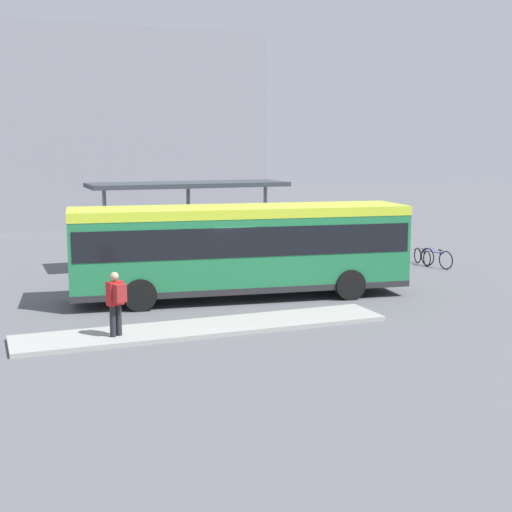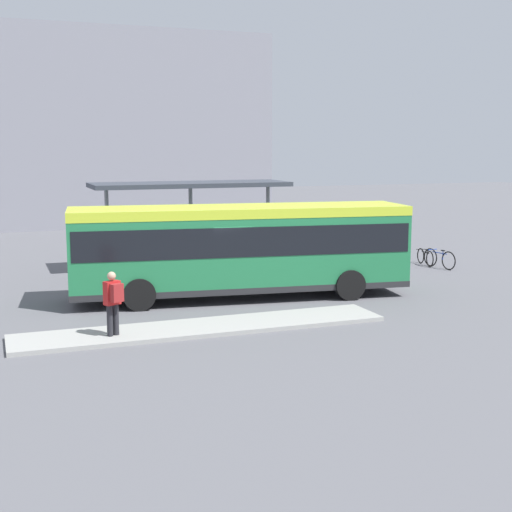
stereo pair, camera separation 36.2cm
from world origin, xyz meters
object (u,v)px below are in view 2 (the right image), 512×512
at_px(bicycle_black, 425,257).
at_px(potted_planter_near_shelter, 128,262).
at_px(city_bus, 241,244).
at_px(pedestrian_waiting, 113,299).
at_px(bicycle_blue, 439,259).

bearing_deg(bicycle_black, potted_planter_near_shelter, 94.12).
xyz_separation_m(city_bus, pedestrian_waiting, (-4.81, -3.82, -0.69)).
distance_m(pedestrian_waiting, potted_planter_near_shelter, 8.50).
xyz_separation_m(city_bus, potted_planter_near_shelter, (-2.91, 4.46, -1.10)).
relative_size(city_bus, potted_planter_near_shelter, 8.64).
bearing_deg(potted_planter_near_shelter, pedestrian_waiting, -102.94).
height_order(pedestrian_waiting, bicycle_blue, pedestrian_waiting).
distance_m(city_bus, bicycle_blue, 10.01).
bearing_deg(city_bus, pedestrian_waiting, -133.97).
bearing_deg(bicycle_blue, city_bus, 95.61).
xyz_separation_m(bicycle_blue, potted_planter_near_shelter, (-12.48, 1.88, 0.29)).
bearing_deg(city_bus, potted_planter_near_shelter, 130.76).
xyz_separation_m(bicycle_blue, bicycle_black, (-0.10, 0.86, -0.05)).
bearing_deg(city_bus, bicycle_blue, 22.66).
distance_m(bicycle_black, potted_planter_near_shelter, 12.43).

